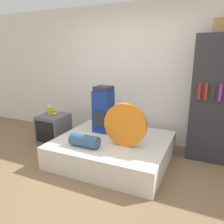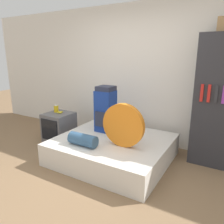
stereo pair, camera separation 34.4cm
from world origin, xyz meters
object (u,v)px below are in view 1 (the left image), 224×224
object	(u,v)px
canister	(50,110)
tent_bag	(125,125)
television	(54,129)
backpack	(103,110)
cardboard_box	(224,26)
sleeping_roll	(85,141)
bookshelf	(215,100)

from	to	relation	value
canister	tent_bag	bearing A→B (deg)	-12.58
television	canister	bearing A→B (deg)	151.08
backpack	cardboard_box	xyz separation A→B (m)	(1.75, 0.45, 1.34)
backpack	television	bearing A→B (deg)	-173.66
sleeping_roll	television	size ratio (longest dim) A/B	0.80
tent_bag	television	world-z (taller)	tent_bag
canister	bookshelf	size ratio (longest dim) A/B	0.07
tent_bag	cardboard_box	size ratio (longest dim) A/B	2.27
bookshelf	cardboard_box	xyz separation A→B (m)	(-0.01, 0.02, 1.09)
sleeping_roll	canister	distance (m)	1.38
television	cardboard_box	world-z (taller)	cardboard_box
television	bookshelf	xyz separation A→B (m)	(2.79, 0.55, 0.71)
tent_bag	sleeping_roll	bearing A→B (deg)	-151.32
cardboard_box	sleeping_roll	bearing A→B (deg)	-145.13
backpack	tent_bag	size ratio (longest dim) A/B	1.23
television	bookshelf	bearing A→B (deg)	11.07
bookshelf	television	bearing A→B (deg)	-168.93
canister	cardboard_box	world-z (taller)	cardboard_box
backpack	cardboard_box	world-z (taller)	cardboard_box
cardboard_box	backpack	bearing A→B (deg)	-165.56
television	backpack	bearing A→B (deg)	6.34
tent_bag	bookshelf	distance (m)	1.49
television	canister	size ratio (longest dim) A/B	3.81
tent_bag	cardboard_box	distance (m)	2.03
backpack	bookshelf	distance (m)	1.83
backpack	bookshelf	world-z (taller)	bookshelf
canister	sleeping_roll	bearing A→B (deg)	-29.51
television	cardboard_box	bearing A→B (deg)	11.49
tent_bag	canister	distance (m)	1.76
sleeping_roll	cardboard_box	xyz separation A→B (m)	(1.69, 1.18, 1.64)
sleeping_roll	canister	xyz separation A→B (m)	(-1.19, 0.67, 0.18)
cardboard_box	tent_bag	bearing A→B (deg)	-142.58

